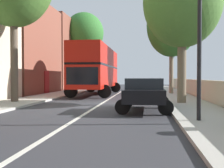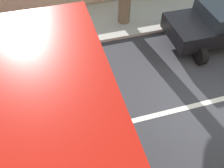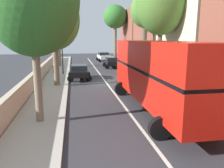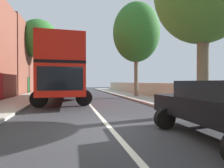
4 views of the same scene
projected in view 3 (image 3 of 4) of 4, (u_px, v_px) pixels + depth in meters
name	position (u px, v px, depth m)	size (l,w,h in m)	color
ground_plane	(106.00, 82.00, 21.75)	(84.00, 84.00, 0.00)	#333338
road_centre_line	(106.00, 82.00, 21.75)	(0.16, 54.00, 0.01)	silver
sidewalk_left	(154.00, 80.00, 22.56)	(2.60, 60.00, 0.12)	#B2ADA3
sidewalk_right	(54.00, 83.00, 20.91)	(2.60, 60.00, 0.12)	#B2ADA3
terraced_houses_left	(187.00, 35.00, 22.78)	(4.07, 47.62, 10.11)	brown
boundary_wall_right	(37.00, 77.00, 20.52)	(0.36, 54.00, 1.36)	beige
double_decker_bus	(157.00, 71.00, 12.86)	(3.58, 11.20, 4.06)	red
parked_car_white_left_0	(104.00, 56.00, 41.31)	(2.57, 4.60, 1.65)	silver
parked_car_black_left_1	(112.00, 62.00, 32.27)	(2.56, 4.04, 1.51)	black
parked_car_black_right_2	(79.00, 71.00, 23.07)	(2.45, 4.11, 1.50)	black
street_tree_left_2	(145.00, 12.00, 25.08)	(3.30, 3.30, 9.13)	brown
street_tree_right_3	(57.00, 19.00, 31.87)	(4.32, 4.32, 8.89)	#7A6B56
street_tree_left_4	(115.00, 17.00, 39.62)	(4.25, 4.25, 9.91)	brown
street_tree_right_5	(54.00, 20.00, 18.72)	(4.36, 4.36, 8.19)	brown
street_tree_left_6	(161.00, 2.00, 20.43)	(4.79, 4.79, 10.39)	brown
lamppost_right	(62.00, 42.00, 25.22)	(0.32, 0.32, 6.31)	black
litter_bin_right	(55.00, 68.00, 26.97)	(0.55, 0.55, 1.06)	black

